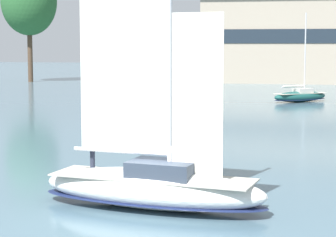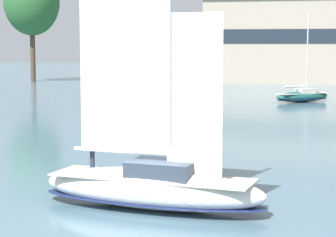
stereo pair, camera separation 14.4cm
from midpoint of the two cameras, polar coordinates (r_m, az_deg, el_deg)
name	(u,v)px [view 2 (the right image)]	position (r m, az deg, el deg)	size (l,w,h in m)	color
ground_plane	(152,208)	(25.90, -1.26, -7.81)	(400.00, 400.00, 0.00)	slate
waterfront_building	(298,38)	(114.83, 11.29, 6.85)	(31.88, 15.89, 14.79)	tan
tree_shore_left	(32,2)	(115.67, -11.76, 9.93)	(9.49, 9.49, 19.54)	#4C3828
sailboat_main	(152,183)	(25.67, -1.25, -5.60)	(9.55, 3.97, 12.73)	white
sailboat_moored_far_slip	(303,96)	(74.75, 11.69, 1.94)	(6.76, 6.26, 9.92)	#194C47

